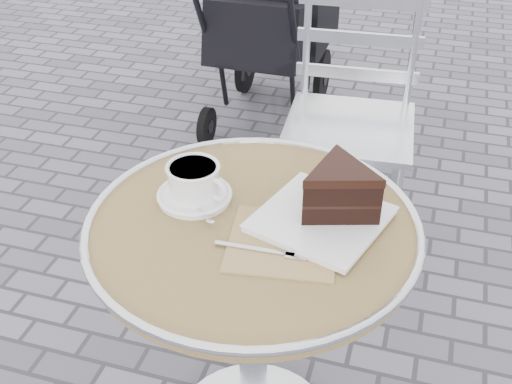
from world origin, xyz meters
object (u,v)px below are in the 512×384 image
(cafe_table, at_px, (253,281))
(baby_stroller, at_px, (272,27))
(cappuccino_set, at_px, (195,185))
(bistro_chair, at_px, (354,89))
(cake_plate_set, at_px, (334,198))

(cafe_table, xyz_separation_m, baby_stroller, (-0.46, 1.82, -0.10))
(cappuccino_set, bearing_deg, bistro_chair, 94.02)
(cafe_table, distance_m, bistro_chair, 1.01)
(cake_plate_set, bearing_deg, cappuccino_set, -161.23)
(cappuccino_set, height_order, cake_plate_set, cake_plate_set)
(cappuccino_set, distance_m, bistro_chair, 0.99)
(cappuccino_set, xyz_separation_m, cake_plate_set, (0.31, 0.01, 0.02))
(bistro_chair, bearing_deg, baby_stroller, 117.93)
(cafe_table, bearing_deg, bistro_chair, 86.56)
(cake_plate_set, bearing_deg, baby_stroller, 126.81)
(cappuccino_set, height_order, baby_stroller, baby_stroller)
(bistro_chair, bearing_deg, cappuccino_set, -106.86)
(cake_plate_set, xyz_separation_m, baby_stroller, (-0.62, 1.77, -0.32))
(cake_plate_set, distance_m, baby_stroller, 1.90)
(cake_plate_set, bearing_deg, bistro_chair, 113.46)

